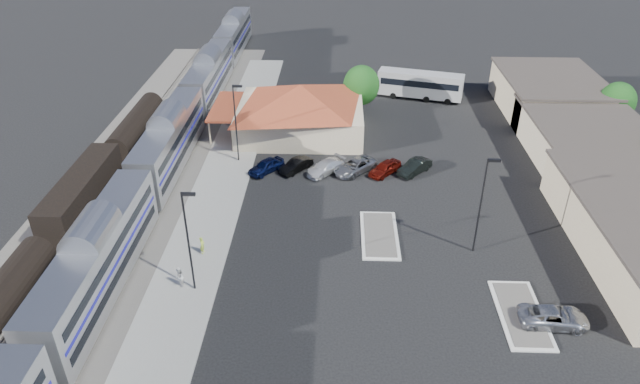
{
  "coord_description": "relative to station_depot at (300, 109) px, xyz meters",
  "views": [
    {
      "loc": [
        0.08,
        -40.46,
        29.66
      ],
      "look_at": [
        -1.48,
        4.82,
        2.8
      ],
      "focal_mm": 32.0,
      "sensor_mm": 36.0,
      "label": 1
    }
  ],
  "objects": [
    {
      "name": "traffic_island_north",
      "position": [
        18.56,
        -32.0,
        -3.03
      ],
      "size": [
        3.3,
        7.5,
        0.21
      ],
      "color": "silver",
      "rests_on": "ground"
    },
    {
      "name": "lamp_plat_n",
      "position": [
        -6.34,
        -8.0,
        2.21
      ],
      "size": [
        1.08,
        0.25,
        9.0
      ],
      "color": "black",
      "rests_on": "ground"
    },
    {
      "name": "station_depot",
      "position": [
        0.0,
        0.0,
        0.0
      ],
      "size": [
        18.35,
        12.24,
        6.2
      ],
      "color": "#BEAE8B",
      "rests_on": "ground"
    },
    {
      "name": "parked_car_e",
      "position": [
        9.76,
        -10.36,
        -2.42
      ],
      "size": [
        4.04,
        4.22,
        1.42
      ],
      "primitive_type": "imported",
      "rotation": [
        0.0,
        0.0,
        -0.73
      ],
      "color": "maroon",
      "rests_on": "ground"
    },
    {
      "name": "parked_car_d",
      "position": [
        6.56,
        -10.06,
        -2.41
      ],
      "size": [
        5.36,
        5.34,
        1.44
      ],
      "primitive_type": "imported",
      "rotation": [
        0.0,
        0.0,
        -0.79
      ],
      "color": "gray",
      "rests_on": "ground"
    },
    {
      "name": "parked_car_f",
      "position": [
        12.96,
        -10.06,
        -2.41
      ],
      "size": [
        4.14,
        4.24,
        1.45
      ],
      "primitive_type": "imported",
      "rotation": [
        0.0,
        0.0,
        -0.76
      ],
      "color": "black",
      "rests_on": "ground"
    },
    {
      "name": "suv",
      "position": [
        20.59,
        -32.88,
        -2.43
      ],
      "size": [
        5.14,
        2.53,
        1.4
      ],
      "primitive_type": "imported",
      "rotation": [
        0.0,
        0.0,
        1.53
      ],
      "color": "#A9ABB1",
      "rests_on": "ground"
    },
    {
      "name": "passenger_train",
      "position": [
        -13.44,
        -9.48,
        -0.26
      ],
      "size": [
        3.0,
        104.0,
        5.55
      ],
      "color": "silver",
      "rests_on": "ground"
    },
    {
      "name": "buildings_east",
      "position": [
        32.56,
        -9.72,
        -0.86
      ],
      "size": [
        14.4,
        51.4,
        4.8
      ],
      "color": "#C6B28C",
      "rests_on": "ground"
    },
    {
      "name": "lamp_lot",
      "position": [
        16.66,
        -24.0,
        2.21
      ],
      "size": [
        1.08,
        0.25,
        9.0
      ],
      "color": "black",
      "rests_on": "ground"
    },
    {
      "name": "parked_car_b",
      "position": [
        0.16,
        -10.06,
        -2.46
      ],
      "size": [
        3.73,
        4.02,
        1.34
      ],
      "primitive_type": "imported",
      "rotation": [
        0.0,
        0.0,
        -0.71
      ],
      "color": "black",
      "rests_on": "ground"
    },
    {
      "name": "person_a",
      "position": [
        -6.77,
        -25.35,
        -2.15
      ],
      "size": [
        0.44,
        0.62,
        1.6
      ],
      "primitive_type": "imported",
      "rotation": [
        0.0,
        0.0,
        1.46
      ],
      "color": "#B6D241",
      "rests_on": "platform"
    },
    {
      "name": "railbed",
      "position": [
        -16.44,
        -16.0,
        -3.07
      ],
      "size": [
        16.0,
        100.0,
        0.12
      ],
      "primitive_type": "cube",
      "color": "#4C4944",
      "rests_on": "ground"
    },
    {
      "name": "tree_depot",
      "position": [
        7.56,
        6.0,
        0.89
      ],
      "size": [
        4.71,
        4.71,
        6.63
      ],
      "color": "#382314",
      "rests_on": "ground"
    },
    {
      "name": "lamp_plat_s",
      "position": [
        -6.34,
        -30.0,
        2.21
      ],
      "size": [
        1.08,
        0.25,
        9.0
      ],
      "color": "black",
      "rests_on": "ground"
    },
    {
      "name": "ground",
      "position": [
        4.56,
        -24.0,
        -3.13
      ],
      "size": [
        280.0,
        280.0,
        0.0
      ],
      "primitive_type": "plane",
      "color": "black",
      "rests_on": "ground"
    },
    {
      "name": "parked_car_c",
      "position": [
        3.36,
        -10.36,
        -2.44
      ],
      "size": [
        4.73,
        4.7,
        1.38
      ],
      "primitive_type": "imported",
      "rotation": [
        0.0,
        0.0,
        -0.79
      ],
      "color": "silver",
      "rests_on": "ground"
    },
    {
      "name": "coach_bus",
      "position": [
        16.01,
        12.0,
        -0.97
      ],
      "size": [
        11.94,
        5.5,
        3.75
      ],
      "rotation": [
        0.0,
        0.0,
        1.31
      ],
      "color": "silver",
      "rests_on": "ground"
    },
    {
      "name": "freight_cars",
      "position": [
        -19.44,
        -19.01,
        -1.21
      ],
      "size": [
        2.8,
        46.0,
        4.0
      ],
      "color": "black",
      "rests_on": "ground"
    },
    {
      "name": "platform",
      "position": [
        -7.44,
        -18.0,
        -3.04
      ],
      "size": [
        5.5,
        92.0,
        0.18
      ],
      "primitive_type": "cube",
      "color": "gray",
      "rests_on": "ground"
    },
    {
      "name": "person_b",
      "position": [
        -7.64,
        -29.76,
        -2.08
      ],
      "size": [
        0.75,
        0.91,
        1.75
      ],
      "primitive_type": "imported",
      "rotation": [
        0.0,
        0.0,
        -1.46
      ],
      "color": "silver",
      "rests_on": "platform"
    },
    {
      "name": "parked_car_a",
      "position": [
        -3.04,
        -10.36,
        -2.4
      ],
      "size": [
        4.13,
        4.33,
        1.46
      ],
      "primitive_type": "imported",
      "rotation": [
        0.0,
        0.0,
        -0.73
      ],
      "color": "#0D1744",
      "rests_on": "ground"
    },
    {
      "name": "traffic_island_south",
      "position": [
        8.56,
        -22.0,
        -3.03
      ],
      "size": [
        3.3,
        7.5,
        0.21
      ],
      "color": "silver",
      "rests_on": "ground"
    },
    {
      "name": "tree_east_c",
      "position": [
        38.56,
        2.0,
        0.63
      ],
      "size": [
        4.41,
        4.41,
        6.21
      ],
      "color": "#382314",
      "rests_on": "ground"
    }
  ]
}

